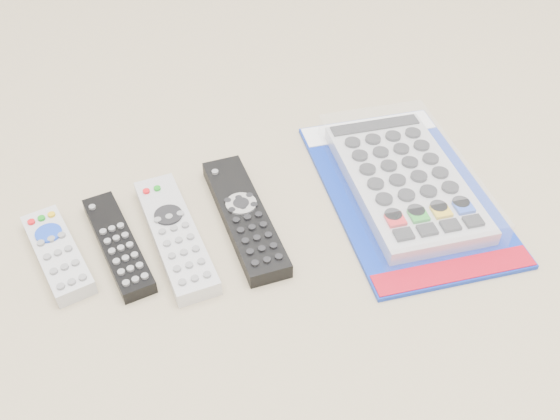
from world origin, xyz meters
name	(u,v)px	position (x,y,z in m)	size (l,w,h in m)	color
remote_small_grey	(57,253)	(-0.22, 0.05, 0.01)	(0.06, 0.15, 0.02)	#ACACAE
remote_slim_black	(118,244)	(-0.16, 0.03, 0.01)	(0.05, 0.17, 0.02)	black
remote_silver_dvd	(175,235)	(-0.09, 0.02, 0.01)	(0.06, 0.21, 0.02)	silver
remote_large_black	(244,216)	(0.00, 0.01, 0.01)	(0.07, 0.22, 0.02)	black
jumbo_remote_packaged	(405,179)	(0.21, -0.02, 0.02)	(0.25, 0.36, 0.04)	#0E2BA0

